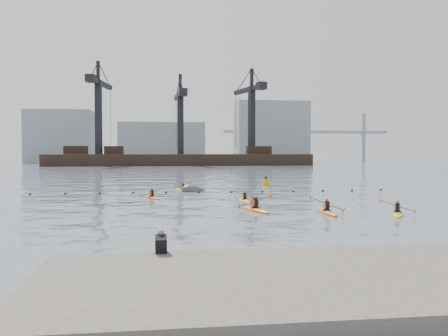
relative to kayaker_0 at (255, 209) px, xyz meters
The scene contains 13 objects.
ground 8.58m from the kayaker_0, 93.70° to the right, with size 400.00×400.00×0.00m, color #374850.
quay 17.56m from the kayaker_0, 91.82° to the right, with size 18.00×7.12×1.77m.
float_line 14.02m from the kayaker_0, 94.31° to the left, with size 33.24×0.73×0.24m.
barge_pier 101.46m from the kayaker_0, 90.44° to the left, with size 72.00×19.30×29.50m.
skyline 142.02m from the kayaker_0, 89.32° to the left, with size 141.00×28.00×22.00m.
kayaker_0 is the anchor object (origin of this frame).
kayaker_1 8.66m from the kayaker_0, 20.91° to the right, with size 1.98×3.09×1.11m.
kayaker_2 11.31m from the kayaker_0, 126.70° to the left, with size 2.02×3.10×1.13m.
kayaker_3 5.84m from the kayaker_0, 86.69° to the left, with size 1.99×2.95×1.04m.
kayaker_4 4.51m from the kayaker_0, 23.08° to the right, with size 2.31×3.34×1.27m.
kayaker_5 17.25m from the kayaker_0, 103.04° to the left, with size 2.09×2.83×0.98m.
mooring_buoy 15.85m from the kayaker_0, 100.60° to the left, with size 2.41×1.43×1.21m, color #404346.
nav_buoy 22.41m from the kayaker_0, 75.60° to the left, with size 0.73×0.73×1.34m.
Camera 1 is at (-5.51, -21.31, 3.82)m, focal length 38.00 mm.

